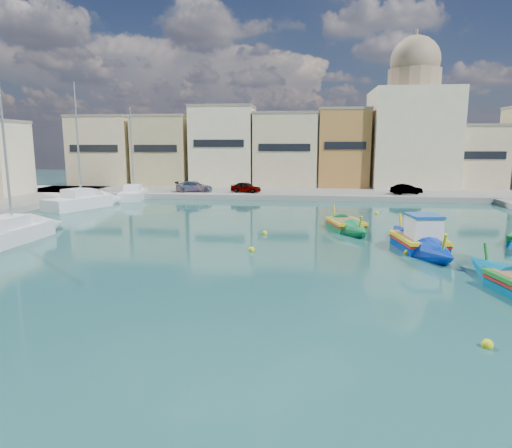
% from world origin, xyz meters
% --- Properties ---
extents(ground, '(160.00, 160.00, 0.00)m').
position_xyz_m(ground, '(0.00, 0.00, 0.00)').
color(ground, '#164341').
rests_on(ground, ground).
extents(north_quay, '(80.00, 8.00, 0.60)m').
position_xyz_m(north_quay, '(0.00, 32.00, 0.30)').
color(north_quay, gray).
rests_on(north_quay, ground).
extents(north_townhouses, '(83.20, 7.87, 10.19)m').
position_xyz_m(north_townhouses, '(6.68, 39.36, 5.00)').
color(north_townhouses, beige).
rests_on(north_townhouses, ground).
extents(church_block, '(10.00, 10.00, 19.10)m').
position_xyz_m(church_block, '(10.00, 40.00, 8.41)').
color(church_block, beige).
rests_on(church_block, ground).
extents(parked_cars, '(27.46, 2.32, 1.21)m').
position_xyz_m(parked_cars, '(-8.52, 30.50, 1.18)').
color(parked_cars, '#4C1919').
rests_on(parked_cars, north_quay).
extents(luzzu_blue_cabin, '(3.44, 9.43, 3.26)m').
position_xyz_m(luzzu_blue_cabin, '(3.46, 6.39, 0.40)').
color(luzzu_blue_cabin, '#0028A9').
rests_on(luzzu_blue_cabin, ground).
extents(luzzu_green, '(3.87, 8.02, 2.45)m').
position_xyz_m(luzzu_green, '(-0.23, 12.17, 0.26)').
color(luzzu_green, '#0B7637').
rests_on(luzzu_green, ground).
extents(yacht_north, '(3.72, 8.26, 10.66)m').
position_xyz_m(yacht_north, '(-22.19, 29.32, 0.42)').
color(yacht_north, white).
rests_on(yacht_north, ground).
extents(yacht_midnorth, '(5.89, 9.14, 12.50)m').
position_xyz_m(yacht_midnorth, '(-23.61, 21.90, 0.49)').
color(yacht_midnorth, white).
rests_on(yacht_midnorth, ground).
extents(yacht_mid, '(2.91, 8.93, 11.09)m').
position_xyz_m(yacht_mid, '(-21.28, 7.44, 0.44)').
color(yacht_mid, white).
rests_on(yacht_mid, ground).
extents(mooring_buoys, '(20.91, 26.73, 0.36)m').
position_xyz_m(mooring_buoys, '(1.74, 5.67, 0.08)').
color(mooring_buoys, yellow).
rests_on(mooring_buoys, ground).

